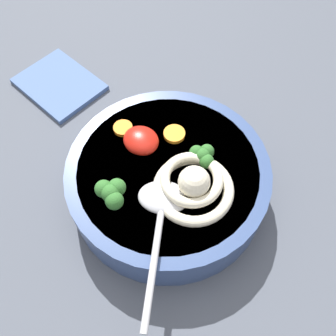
{
  "coord_description": "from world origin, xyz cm",
  "views": [
    {
      "loc": [
        -14.24,
        16.81,
        51.15
      ],
      "look_at": [
        1.26,
        -2.71,
        10.7
      ],
      "focal_mm": 40.5,
      "sensor_mm": 36.0,
      "label": 1
    }
  ],
  "objects_px": {
    "soup_bowl": "(168,180)",
    "folded_napkin": "(59,84)",
    "soup_spoon": "(162,208)",
    "noodle_pile": "(193,185)"
  },
  "relations": [
    {
      "from": "noodle_pile",
      "to": "folded_napkin",
      "type": "height_order",
      "value": "noodle_pile"
    },
    {
      "from": "soup_spoon",
      "to": "soup_bowl",
      "type": "bearing_deg",
      "value": -180.0
    },
    {
      "from": "noodle_pile",
      "to": "soup_spoon",
      "type": "distance_m",
      "value": 0.05
    },
    {
      "from": "soup_bowl",
      "to": "folded_napkin",
      "type": "relative_size",
      "value": 1.98
    },
    {
      "from": "soup_spoon",
      "to": "folded_napkin",
      "type": "relative_size",
      "value": 1.24
    },
    {
      "from": "soup_bowl",
      "to": "folded_napkin",
      "type": "height_order",
      "value": "soup_bowl"
    },
    {
      "from": "soup_bowl",
      "to": "folded_napkin",
      "type": "distance_m",
      "value": 0.27
    },
    {
      "from": "soup_bowl",
      "to": "folded_napkin",
      "type": "xyz_separation_m",
      "value": [
        0.27,
        -0.04,
        -0.03
      ]
    },
    {
      "from": "soup_bowl",
      "to": "soup_spoon",
      "type": "xyz_separation_m",
      "value": [
        -0.03,
        0.05,
        0.04
      ]
    },
    {
      "from": "noodle_pile",
      "to": "soup_spoon",
      "type": "height_order",
      "value": "noodle_pile"
    }
  ]
}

